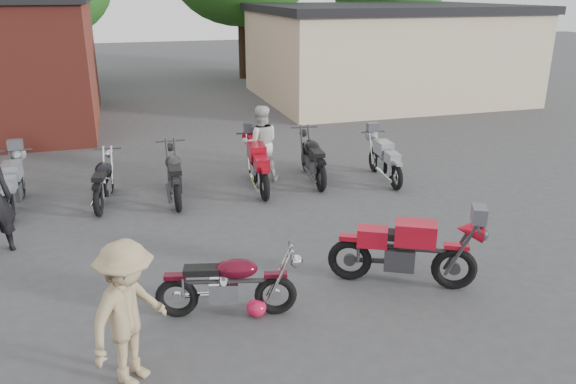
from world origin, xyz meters
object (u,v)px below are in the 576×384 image
object	(u,v)px
row_bike_2	(103,179)
row_bike_6	(385,158)
helmet	(256,308)
row_bike_3	(174,172)
row_bike_4	(258,163)
row_bike_1	(13,183)
row_bike_5	(313,156)
person_light	(261,143)
sportbike	(405,247)
person_tan	(129,314)
vintage_motorcycle	(229,280)

from	to	relation	value
row_bike_2	row_bike_6	bearing A→B (deg)	-83.92
helmet	row_bike_3	bearing A→B (deg)	96.36
helmet	row_bike_4	bearing A→B (deg)	75.71
row_bike_2	row_bike_6	xyz separation A→B (m)	(6.46, -0.32, 0.00)
row_bike_1	row_bike_3	xyz separation A→B (m)	(3.27, -0.30, 0.02)
row_bike_1	row_bike_5	xyz separation A→B (m)	(6.58, 0.02, 0.03)
row_bike_4	row_bike_5	bearing A→B (deg)	-77.54
helmet	row_bike_3	world-z (taller)	row_bike_3
helmet	row_bike_5	bearing A→B (deg)	63.25
row_bike_2	row_bike_5	xyz separation A→B (m)	(4.80, 0.16, 0.06)
row_bike_5	row_bike_6	bearing A→B (deg)	-100.31
row_bike_4	row_bike_6	world-z (taller)	row_bike_4
helmet	row_bike_1	world-z (taller)	row_bike_1
person_light	row_bike_2	distance (m)	3.68
sportbike	row_bike_3	world-z (taller)	sportbike
sportbike	helmet	xyz separation A→B (m)	(-2.41, -0.21, -0.51)
person_tan	sportbike	bearing A→B (deg)	-32.22
row_bike_1	row_bike_6	distance (m)	8.25
person_tan	row_bike_5	size ratio (longest dim) A/B	0.85
row_bike_4	helmet	bearing A→B (deg)	169.57
person_tan	row_bike_3	size ratio (longest dim) A/B	0.86
helmet	row_bike_4	size ratio (longest dim) A/B	0.13
person_light	row_bike_5	world-z (taller)	person_light
vintage_motorcycle	row_bike_2	distance (m)	5.41
helmet	row_bike_6	size ratio (longest dim) A/B	0.15
vintage_motorcycle	row_bike_4	size ratio (longest dim) A/B	0.90
vintage_motorcycle	row_bike_5	world-z (taller)	row_bike_5
vintage_motorcycle	row_bike_2	size ratio (longest dim) A/B	0.99
sportbike	row_bike_1	world-z (taller)	sportbike
person_tan	row_bike_1	world-z (taller)	person_tan
vintage_motorcycle	row_bike_6	world-z (taller)	row_bike_6
sportbike	person_tan	bearing A→B (deg)	-136.95
row_bike_4	row_bike_5	size ratio (longest dim) A/B	1.00
row_bike_6	row_bike_3	bearing A→B (deg)	92.57
vintage_motorcycle	row_bike_3	world-z (taller)	row_bike_3
person_tan	helmet	bearing A→B (deg)	-19.19
person_light	row_bike_4	xyz separation A→B (m)	(-0.23, -0.63, -0.29)
row_bike_3	row_bike_5	world-z (taller)	row_bike_5
row_bike_2	row_bike_5	distance (m)	4.80
vintage_motorcycle	row_bike_5	bearing A→B (deg)	73.56
helmet	person_tan	bearing A→B (deg)	-151.54
vintage_motorcycle	person_tan	bearing A→B (deg)	-128.09
helmet	person_tan	world-z (taller)	person_tan
sportbike	person_tan	size ratio (longest dim) A/B	1.22
sportbike	row_bike_5	world-z (taller)	sportbike
row_bike_2	row_bike_6	world-z (taller)	row_bike_6
row_bike_1	row_bike_2	size ratio (longest dim) A/B	1.06
row_bike_5	row_bike_6	distance (m)	1.73
row_bike_4	row_bike_3	bearing A→B (deg)	97.02
person_tan	person_light	bearing A→B (deg)	16.59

